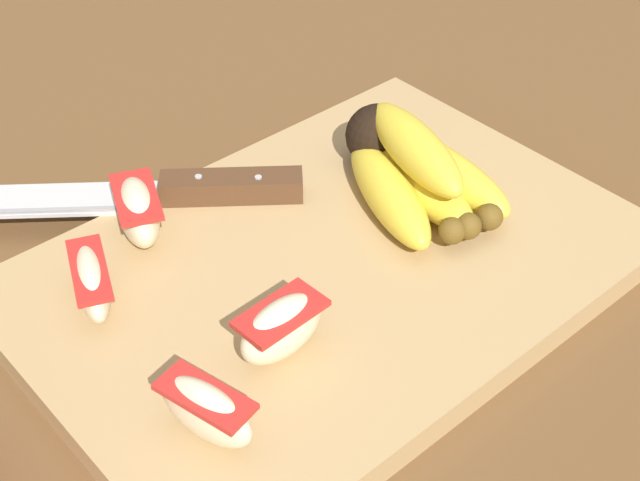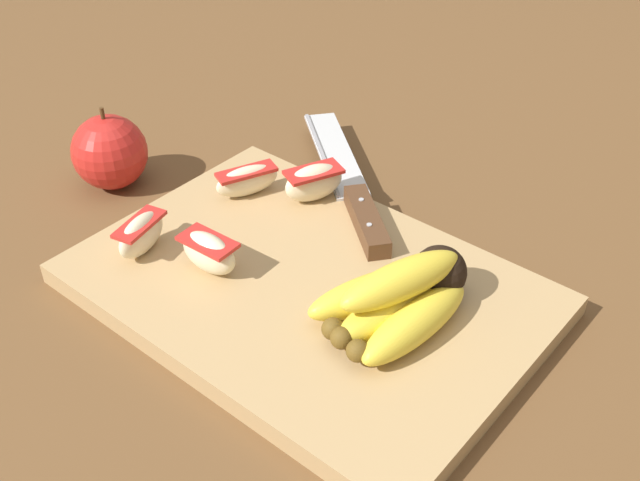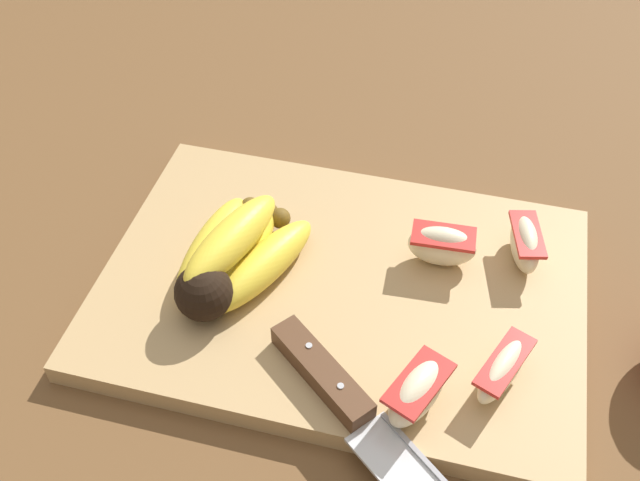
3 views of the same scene
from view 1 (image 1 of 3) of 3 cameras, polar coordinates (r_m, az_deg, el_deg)
The scene contains 8 objects.
ground_plane at distance 0.60m, azimuth 2.15°, elevation -3.15°, with size 6.00×6.00×0.00m, color brown.
cutting_board at distance 0.60m, azimuth 0.58°, elevation -1.84°, with size 0.40×0.28×0.02m, color tan.
banana_bunch at distance 0.64m, azimuth 5.73°, elevation 4.44°, with size 0.11×0.14×0.06m.
chefs_knife at distance 0.65m, azimuth -9.76°, elevation 3.01°, with size 0.24×0.20×0.02m.
apple_wedge_near at distance 0.52m, azimuth -2.42°, elevation -5.43°, with size 0.06×0.03×0.04m.
apple_wedge_middle at distance 0.49m, azimuth -7.07°, elevation -10.44°, with size 0.03×0.06×0.04m.
apple_wedge_far at distance 0.62m, azimuth -11.24°, elevation 1.82°, with size 0.05×0.07×0.04m.
apple_wedge_extra at distance 0.57m, azimuth -14.02°, elevation -2.48°, with size 0.04×0.07×0.03m.
Camera 1 is at (-0.31, -0.32, 0.41)m, focal length 51.46 mm.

